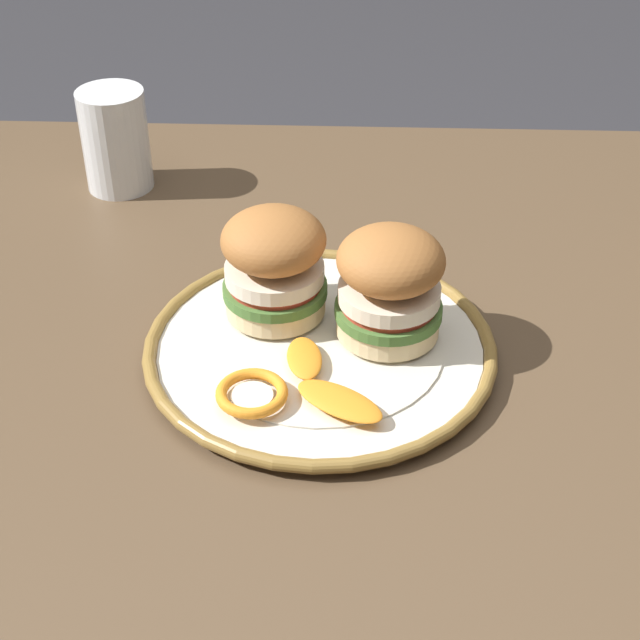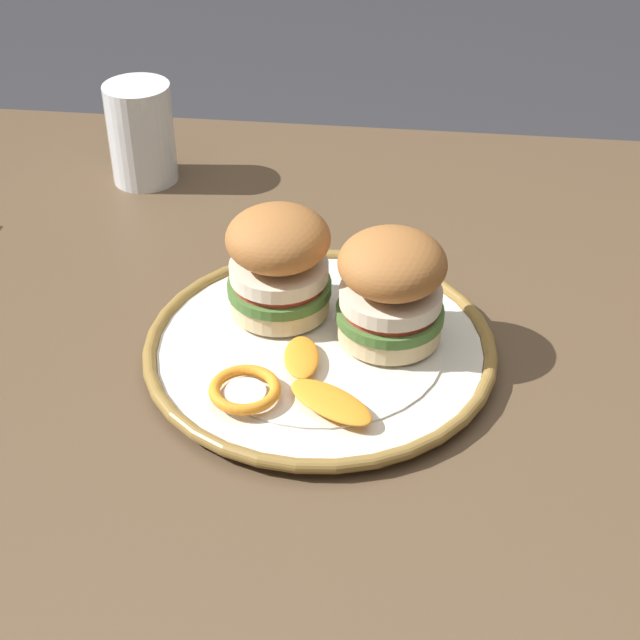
{
  "view_description": "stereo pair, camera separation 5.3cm",
  "coord_description": "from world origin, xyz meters",
  "px_view_note": "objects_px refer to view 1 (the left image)",
  "views": [
    {
      "loc": [
        0.05,
        -0.68,
        1.27
      ],
      "look_at": [
        0.03,
        -0.02,
        0.79
      ],
      "focal_mm": 53.8,
      "sensor_mm": 36.0,
      "label": 1
    },
    {
      "loc": [
        0.1,
        -0.68,
        1.27
      ],
      "look_at": [
        0.03,
        -0.02,
        0.79
      ],
      "focal_mm": 53.8,
      "sensor_mm": 36.0,
      "label": 2
    }
  ],
  "objects_px": {
    "dining_table": "(294,432)",
    "dinner_plate": "(320,348)",
    "sandwich_half_right": "(390,283)",
    "drinking_glass": "(116,145)",
    "sandwich_half_left": "(274,263)"
  },
  "relations": [
    {
      "from": "dinner_plate",
      "to": "drinking_glass",
      "type": "distance_m",
      "value": 0.39
    },
    {
      "from": "sandwich_half_right",
      "to": "drinking_glass",
      "type": "bearing_deg",
      "value": 135.86
    },
    {
      "from": "sandwich_half_right",
      "to": "drinking_glass",
      "type": "relative_size",
      "value": 0.89
    },
    {
      "from": "dining_table",
      "to": "sandwich_half_right",
      "type": "relative_size",
      "value": 11.34
    },
    {
      "from": "dining_table",
      "to": "sandwich_half_left",
      "type": "relative_size",
      "value": 10.14
    },
    {
      "from": "dinner_plate",
      "to": "sandwich_half_right",
      "type": "xyz_separation_m",
      "value": [
        0.06,
        0.02,
        0.06
      ]
    },
    {
      "from": "dining_table",
      "to": "dinner_plate",
      "type": "distance_m",
      "value": 0.12
    },
    {
      "from": "dinner_plate",
      "to": "sandwich_half_left",
      "type": "height_order",
      "value": "sandwich_half_left"
    },
    {
      "from": "dinner_plate",
      "to": "sandwich_half_right",
      "type": "relative_size",
      "value": 3.05
    },
    {
      "from": "dinner_plate",
      "to": "dining_table",
      "type": "bearing_deg",
      "value": 147.89
    },
    {
      "from": "drinking_glass",
      "to": "dinner_plate",
      "type": "bearing_deg",
      "value": -52.02
    },
    {
      "from": "dining_table",
      "to": "drinking_glass",
      "type": "height_order",
      "value": "drinking_glass"
    },
    {
      "from": "sandwich_half_right",
      "to": "dining_table",
      "type": "bearing_deg",
      "value": -179.21
    },
    {
      "from": "sandwich_half_left",
      "to": "sandwich_half_right",
      "type": "relative_size",
      "value": 1.12
    },
    {
      "from": "sandwich_half_left",
      "to": "sandwich_half_right",
      "type": "bearing_deg",
      "value": -15.13
    }
  ]
}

